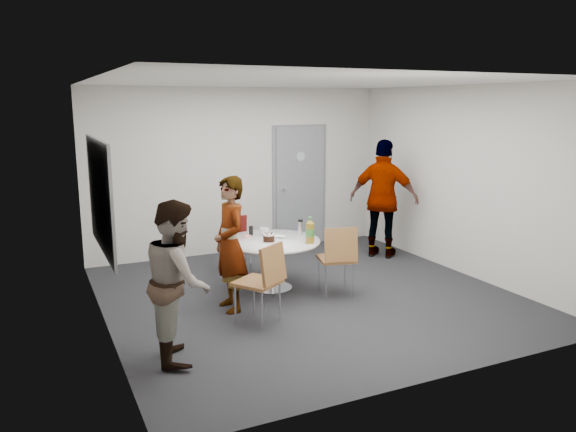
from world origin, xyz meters
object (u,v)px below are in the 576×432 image
whiteboard (100,196)px  chair_near_left (264,276)px  person_main (230,244)px  person_left (177,281)px  chair_far (236,238)px  chair_near_right (338,254)px  person_right (384,199)px  table (274,246)px  door (299,186)px

whiteboard → chair_near_left: size_ratio=2.04×
whiteboard → person_main: bearing=-9.9°
person_left → person_main: bearing=-31.1°
chair_far → chair_near_right: bearing=122.6°
whiteboard → person_right: 4.54m
chair_near_left → person_right: size_ratio=0.49×
table → chair_far: 1.06m
whiteboard → chair_near_right: bearing=-7.9°
chair_far → whiteboard: bearing=39.8°
person_right → person_left: bearing=79.2°
chair_near_right → chair_far: bearing=129.3°
whiteboard → person_left: 1.52m
chair_far → table: bearing=106.2°
whiteboard → person_right: size_ratio=1.00×
person_left → chair_near_left: bearing=-58.9°
chair_near_left → person_right: bearing=-0.5°
whiteboard → table: size_ratio=1.48×
chair_near_right → chair_far: 1.84m
whiteboard → person_left: (0.51, -1.26, -0.67)m
chair_near_right → person_main: size_ratio=0.57×
chair_near_right → person_left: bearing=-144.7°
door → person_main: size_ratio=1.31×
chair_near_left → chair_near_right: bearing=-12.5°
chair_near_left → chair_far: (0.44, 2.13, -0.08)m
whiteboard → person_right: bearing=12.4°
table → chair_near_right: size_ratio=1.39×
door → person_left: (-3.05, -3.55, -0.24)m
chair_near_left → person_left: size_ratio=0.60×
whiteboard → chair_near_left: bearing=-28.2°
person_left → person_right: size_ratio=0.83×
table → chair_far: bearing=98.6°
person_main → person_right: bearing=110.2°
table → person_right: person_right is taller
door → chair_near_right: bearing=-106.0°
chair_near_right → table: bearing=149.1°
table → person_main: (-0.78, -0.48, 0.22)m
chair_near_right → chair_far: chair_near_right is taller
whiteboard → door: bearing=32.7°
table → person_main: size_ratio=0.79×
chair_far → door: bearing=-139.2°
chair_near_left → person_right: (2.83, 1.82, 0.38)m
chair_far → person_main: 1.67m
table → chair_near_left: 1.24m
table → person_right: bearing=18.3°
table → chair_near_right: (0.62, -0.62, -0.02)m
whiteboard → chair_near_right: size_ratio=2.05×
chair_near_left → chair_far: size_ratio=1.15×
person_right → table: bearing=67.7°
person_main → whiteboard: bearing=-101.6°
table → person_right: 2.38m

